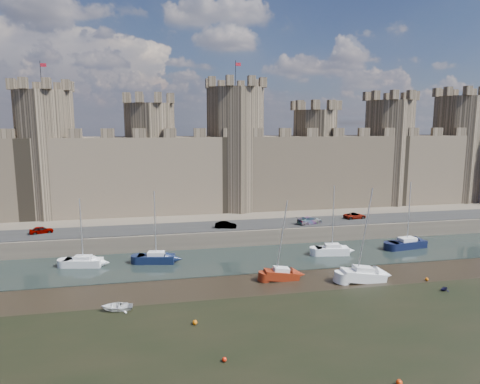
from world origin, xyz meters
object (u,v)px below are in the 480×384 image
Objects in this scene: car_2 at (310,220)px; sailboat_3 at (407,243)px; sailboat_1 at (156,258)px; car_1 at (226,225)px; sailboat_0 at (83,262)px; sailboat_4 at (281,274)px; car_3 at (355,216)px; car_0 at (41,230)px; sailboat_5 at (363,275)px; sailboat_2 at (332,250)px.

sailboat_3 is at bearing -140.32° from car_2.
sailboat_3 is (12.71, -8.20, -2.36)m from car_2.
sailboat_3 is at bearing 9.93° from sailboat_1.
sailboat_0 reaches higher than car_1.
car_1 is at bearing 103.42° from sailboat_4.
sailboat_1 is at bearing 101.05° from car_3.
car_0 is 0.36× the size of sailboat_0.
car_1 is 28.06m from sailboat_3.
car_2 is (41.89, -2.03, 0.08)m from car_0.
car_0 is at bearing 69.74° from car_2.
car_1 is 23.32m from car_3.
sailboat_5 reaches higher than car_1.
sailboat_5 is at bearing -147.34° from sailboat_3.
sailboat_0 is 9.58m from sailboat_1.
sailboat_0 is (-43.71, -9.56, -2.31)m from car_3.
car_2 is 0.45× the size of sailboat_1.
car_0 reaches higher than car_1.
car_3 is 23.84m from sailboat_5.
car_2 is 0.45× the size of sailboat_4.
sailboat_1 is at bearing 140.37° from car_1.
car_0 is 0.33× the size of sailboat_1.
sailboat_1 reaches higher than sailboat_0.
sailboat_4 reaches higher than sailboat_0.
sailboat_0 is 47.32m from sailboat_3.
car_3 is (23.20, 2.34, -0.01)m from car_1.
car_1 is (27.80, -2.25, -0.01)m from car_0.
car_1 is 0.76× the size of car_2.
car_3 is 0.34× the size of sailboat_5.
sailboat_0 is 26.42m from sailboat_4.
car_3 is at bearing 22.94° from sailboat_0.
sailboat_4 is (-22.76, -8.98, -0.06)m from sailboat_3.
sailboat_5 is at bearing -9.01° from sailboat_0.
sailboat_1 is at bearing 148.17° from sailboat_4.
sailboat_4 is 9.89m from sailboat_5.
car_3 is at bearing -68.87° from car_1.
sailboat_2 reaches higher than car_2.
sailboat_5 is (41.43, -21.63, -2.26)m from car_0.
car_0 is 55.60m from sailboat_3.
sailboat_1 is 27.23m from sailboat_5.
sailboat_3 is 24.47m from sailboat_4.
sailboat_4 is (-10.11, -8.06, -0.08)m from sailboat_2.
car_2 is (14.09, 0.22, 0.09)m from car_1.
car_1 is 17.60m from sailboat_4.
car_0 is 0.85× the size of car_3.
sailboat_5 reaches higher than car_0.
car_2 is at bearing 89.97° from sailboat_5.
sailboat_4 is (-19.16, -19.31, -2.31)m from car_3.
sailboat_3 is (47.31, -0.77, 0.05)m from sailboat_0.
sailboat_5 is at bearing -14.13° from sailboat_4.
sailboat_0 is at bearing 158.35° from sailboat_4.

